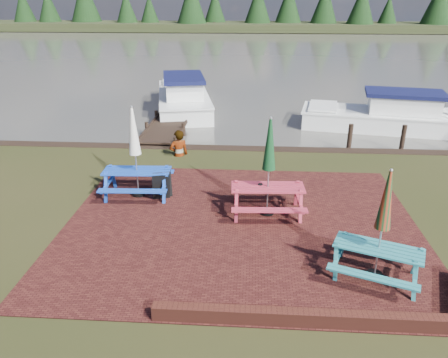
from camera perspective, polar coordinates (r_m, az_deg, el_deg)
ground at (r=10.43m, az=2.03°, el=-8.67°), size 120.00×120.00×0.00m
paving at (r=11.29m, az=2.20°, el=-5.96°), size 9.00×7.50×0.02m
brick_wall at (r=8.60m, az=16.54°, el=-16.47°), size 6.21×1.79×0.30m
water at (r=46.20m, az=3.64°, el=16.24°), size 120.00×60.00×0.02m
far_treeline at (r=74.90m, az=3.90°, el=21.37°), size 120.00×10.00×8.10m
picnic_table_teal at (r=9.45m, az=19.66°, el=-7.81°), size 2.19×2.08×2.43m
picnic_table_red at (r=11.49m, az=5.78°, el=-0.41°), size 1.99×1.79×2.66m
picnic_table_blue at (r=12.75m, az=-11.37°, el=1.66°), size 1.98×1.77×2.65m
chalkboard at (r=12.65m, az=-8.09°, el=-0.80°), size 0.53×0.60×0.80m
jetty at (r=21.18m, az=-6.52°, el=8.25°), size 1.76×9.08×1.00m
boat_jetty at (r=23.23m, az=-5.31°, el=10.42°), size 3.88×7.62×2.11m
boat_near at (r=21.10m, az=20.36°, el=7.63°), size 7.37×3.66×1.91m
person at (r=15.82m, az=-6.03°, el=6.30°), size 0.82×0.70×1.90m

